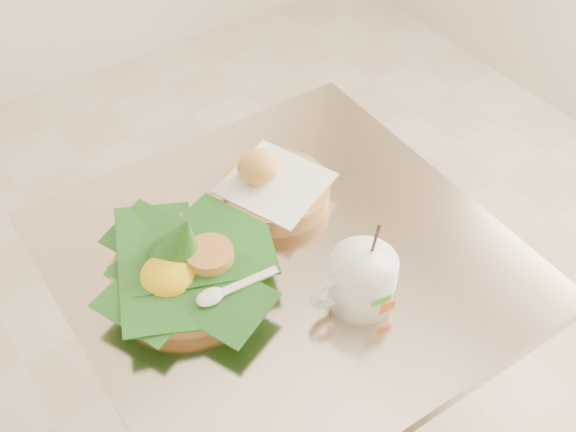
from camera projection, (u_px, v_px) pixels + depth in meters
cafe_table at (286, 332)px, 1.35m from camera, size 0.71×0.71×0.75m
rice_basket at (184, 265)px, 1.13m from camera, size 0.29×0.29×0.14m
bread_basket at (273, 187)px, 1.26m from camera, size 0.21×0.21×0.10m
coffee_mug at (361, 280)px, 1.10m from camera, size 0.14×0.11×0.18m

